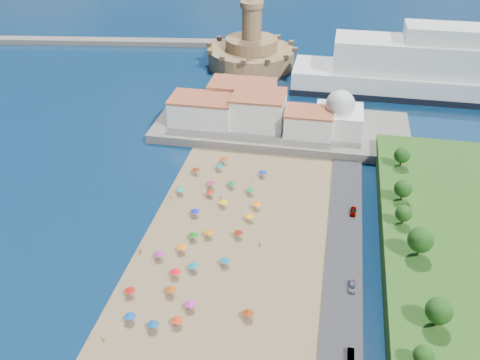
# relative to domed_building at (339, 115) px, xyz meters

# --- Properties ---
(ground) EXTENTS (700.00, 700.00, 0.00)m
(ground) POSITION_rel_domed_building_xyz_m (-30.00, -71.00, -8.97)
(ground) COLOR #071938
(ground) RESTS_ON ground
(terrace) EXTENTS (90.00, 36.00, 3.00)m
(terrace) POSITION_rel_domed_building_xyz_m (-20.00, 2.00, -7.47)
(terrace) COLOR #59544C
(terrace) RESTS_ON ground
(jetty) EXTENTS (18.00, 70.00, 2.40)m
(jetty) POSITION_rel_domed_building_xyz_m (-42.00, 37.00, -7.77)
(jetty) COLOR #59544C
(jetty) RESTS_ON ground
(breakwater) EXTENTS (199.03, 34.77, 2.60)m
(breakwater) POSITION_rel_domed_building_xyz_m (-140.00, 82.00, -7.67)
(breakwater) COLOR #59544C
(breakwater) RESTS_ON ground
(waterfront_buildings) EXTENTS (57.00, 29.00, 11.00)m
(waterfront_buildings) POSITION_rel_domed_building_xyz_m (-33.05, 2.64, -1.10)
(waterfront_buildings) COLOR silver
(waterfront_buildings) RESTS_ON terrace
(domed_building) EXTENTS (16.00, 16.00, 15.00)m
(domed_building) POSITION_rel_domed_building_xyz_m (0.00, 0.00, 0.00)
(domed_building) COLOR silver
(domed_building) RESTS_ON terrace
(fortress) EXTENTS (40.00, 40.00, 32.40)m
(fortress) POSITION_rel_domed_building_xyz_m (-42.00, 67.00, -2.29)
(fortress) COLOR #94724A
(fortress) RESTS_ON ground
(beach_parasols) EXTENTS (30.56, 113.30, 2.20)m
(beach_parasols) POSITION_rel_domed_building_xyz_m (-31.79, -82.14, -6.83)
(beach_parasols) COLOR gray
(beach_parasols) RESTS_ON beach
(beachgoers) EXTENTS (32.83, 89.50, 1.88)m
(beachgoers) POSITION_rel_domed_building_xyz_m (-35.17, -79.19, -7.85)
(beachgoers) COLOR tan
(beachgoers) RESTS_ON beach
(parked_cars) EXTENTS (1.91, 54.31, 1.39)m
(parked_cars) POSITION_rel_domed_building_xyz_m (6.00, -69.61, -7.63)
(parked_cars) COLOR gray
(parked_cars) RESTS_ON promenade
(hillside_trees) EXTENTS (10.92, 109.07, 7.70)m
(hillside_trees) POSITION_rel_domed_building_xyz_m (18.94, -78.79, 1.01)
(hillside_trees) COLOR #382314
(hillside_trees) RESTS_ON hillside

